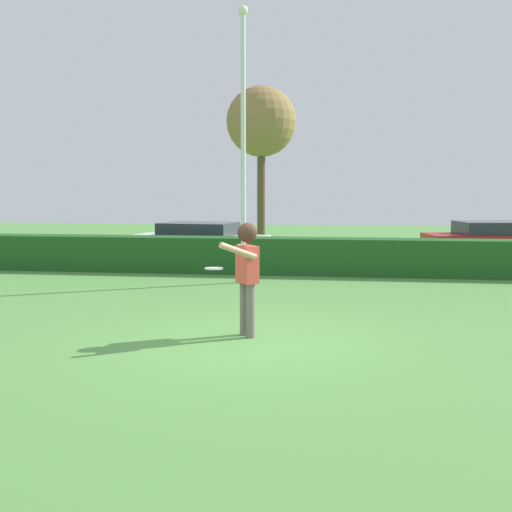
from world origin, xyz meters
The scene contains 8 objects.
ground_plane centered at (0.00, 0.00, 0.00)m, with size 60.00×60.00×0.00m, color #579445.
person centered at (-0.11, 0.35, 1.11)m, with size 0.56×0.81×1.77m.
frisbee centered at (-0.54, -0.08, 1.12)m, with size 0.28×0.28×0.03m.
lamppost centered at (-1.02, 5.77, 3.60)m, with size 0.24×0.24×6.55m.
hedge_row centered at (0.00, 7.47, 0.49)m, with size 23.67×0.90×0.97m, color #20521F.
parked_car_white centered at (-3.03, 9.58, 0.69)m, with size 4.41×2.33×1.25m.
parked_car_red centered at (6.17, 11.42, 0.69)m, with size 4.43×2.39×1.25m.
oak_tree centered at (-1.60, 13.71, 4.68)m, with size 2.56×2.56×6.02m.
Camera 1 is at (1.30, -8.90, 2.29)m, focal length 42.98 mm.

